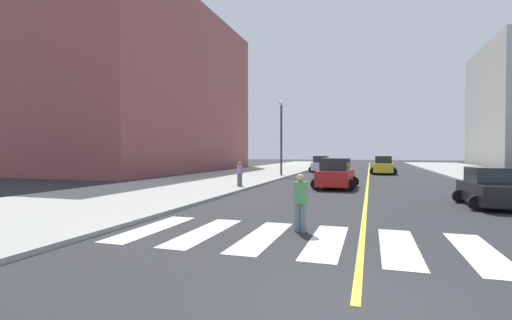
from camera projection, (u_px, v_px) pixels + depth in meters
ground_plane at (355, 307)px, 5.60m from camera, size 220.00×220.00×0.00m
sidewalk_kerb_west at (205, 182)px, 28.35m from camera, size 10.00×120.00×0.15m
crosswalk_paint at (362, 244)px, 9.41m from camera, size 13.50×4.00×0.01m
lane_divider_paint at (369, 172)px, 43.71m from camera, size 0.16×80.00×0.01m
low_rise_brick_west at (150, 92)px, 46.85m from camera, size 16.00×32.00×20.40m
car_black_nearest at (490, 189)px, 15.68m from camera, size 2.53×3.94×1.73m
car_white_second at (321, 164)px, 43.33m from camera, size 2.70×4.32×1.93m
car_red_third at (336, 174)px, 23.76m from camera, size 2.90×4.54×2.00m
car_yellow_fourth at (383, 166)px, 39.22m from camera, size 2.85×4.47×1.96m
pedestrian_crossing at (300, 200)px, 10.82m from camera, size 0.43×0.43×1.74m
pedestrian_walking_west at (240, 173)px, 23.97m from camera, size 0.40×0.40×1.61m
fire_hydrant at (479, 177)px, 26.24m from camera, size 0.26×0.26×0.89m
street_lamp at (281, 131)px, 34.93m from camera, size 0.44×0.44×7.18m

